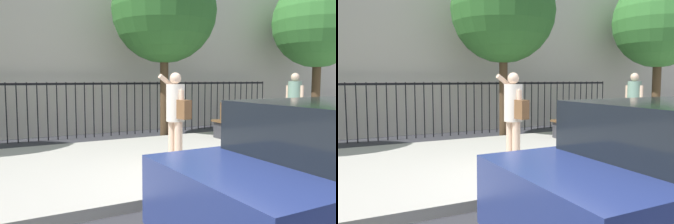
% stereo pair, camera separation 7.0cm
% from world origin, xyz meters
% --- Properties ---
extents(ground_plane, '(60.00, 60.00, 0.00)m').
position_xyz_m(ground_plane, '(0.00, 0.00, 0.00)').
color(ground_plane, '#333338').
extents(sidewalk, '(28.00, 4.40, 0.15)m').
position_xyz_m(sidewalk, '(0.00, 2.20, 0.07)').
color(sidewalk, '#B2ADA3').
rests_on(sidewalk, ground).
extents(iron_fence, '(12.03, 0.04, 1.60)m').
position_xyz_m(iron_fence, '(0.00, 5.90, 1.02)').
color(iron_fence, black).
rests_on(iron_fence, ground).
extents(pedestrian_on_phone, '(0.49, 0.67, 1.65)m').
position_xyz_m(pedestrian_on_phone, '(0.02, 1.61, 1.11)').
color(pedestrian_on_phone, beige).
rests_on(pedestrian_on_phone, sidewalk).
extents(pedestrian_walking, '(0.42, 0.48, 1.69)m').
position_xyz_m(pedestrian_walking, '(4.08, 2.60, 1.12)').
color(pedestrian_walking, beige).
rests_on(pedestrian_walking, sidewalk).
extents(street_bench, '(1.60, 0.45, 0.95)m').
position_xyz_m(street_bench, '(2.91, 3.24, 0.65)').
color(street_bench, brown).
rests_on(street_bench, sidewalk).
extents(street_tree_near, '(3.16, 3.16, 5.25)m').
position_xyz_m(street_tree_near, '(7.29, 4.60, 3.65)').
color(street_tree_near, '#4C3823').
rests_on(street_tree_near, ground).
extents(street_tree_far, '(2.89, 2.89, 5.01)m').
position_xyz_m(street_tree_far, '(1.32, 4.72, 3.56)').
color(street_tree_far, '#4C3823').
rests_on(street_tree_far, ground).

